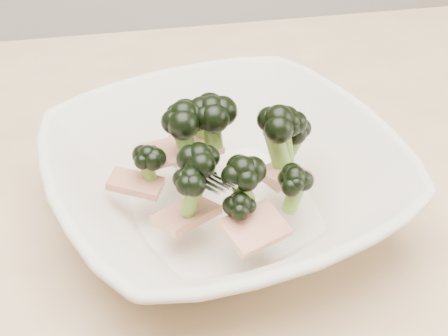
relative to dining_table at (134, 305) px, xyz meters
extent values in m
cube|color=tan|center=(0.00, 0.00, 0.08)|extent=(1.20, 0.80, 0.04)
cylinder|color=tan|center=(0.55, 0.35, -0.30)|extent=(0.06, 0.06, 0.71)
imported|color=beige|center=(0.09, 0.01, 0.14)|extent=(0.37, 0.37, 0.07)
cylinder|color=olive|center=(0.08, 0.03, 0.18)|extent=(0.02, 0.02, 0.04)
ellipsoid|color=black|center=(0.08, 0.03, 0.20)|extent=(0.04, 0.04, 0.03)
cylinder|color=olive|center=(0.14, 0.03, 0.15)|extent=(0.02, 0.02, 0.03)
ellipsoid|color=black|center=(0.14, 0.03, 0.17)|extent=(0.03, 0.03, 0.02)
cylinder|color=olive|center=(0.10, -0.04, 0.16)|extent=(0.02, 0.02, 0.04)
ellipsoid|color=black|center=(0.10, -0.04, 0.18)|extent=(0.04, 0.04, 0.03)
cylinder|color=olive|center=(0.14, -0.04, 0.15)|extent=(0.02, 0.02, 0.03)
ellipsoid|color=black|center=(0.14, -0.04, 0.17)|extent=(0.03, 0.03, 0.03)
cylinder|color=olive|center=(0.09, -0.06, 0.15)|extent=(0.02, 0.02, 0.03)
ellipsoid|color=black|center=(0.09, -0.06, 0.16)|extent=(0.03, 0.03, 0.02)
cylinder|color=olive|center=(0.07, -0.02, 0.17)|extent=(0.02, 0.01, 0.03)
ellipsoid|color=black|center=(0.07, -0.02, 0.19)|extent=(0.03, 0.03, 0.03)
cylinder|color=olive|center=(0.08, 0.07, 0.15)|extent=(0.02, 0.02, 0.03)
ellipsoid|color=black|center=(0.08, 0.07, 0.16)|extent=(0.03, 0.03, 0.03)
cylinder|color=olive|center=(0.06, 0.03, 0.17)|extent=(0.01, 0.02, 0.04)
ellipsoid|color=black|center=(0.06, 0.03, 0.19)|extent=(0.03, 0.03, 0.02)
cylinder|color=olive|center=(0.03, 0.01, 0.15)|extent=(0.02, 0.01, 0.04)
ellipsoid|color=black|center=(0.03, 0.01, 0.17)|extent=(0.03, 0.03, 0.02)
cylinder|color=olive|center=(0.14, -0.04, 0.15)|extent=(0.02, 0.01, 0.03)
ellipsoid|color=black|center=(0.14, -0.04, 0.17)|extent=(0.03, 0.03, 0.02)
cylinder|color=olive|center=(0.14, 0.00, 0.17)|extent=(0.03, 0.02, 0.05)
ellipsoid|color=black|center=(0.14, 0.00, 0.20)|extent=(0.04, 0.04, 0.03)
cylinder|color=olive|center=(0.15, 0.02, 0.15)|extent=(0.02, 0.02, 0.04)
ellipsoid|color=black|center=(0.15, 0.02, 0.18)|extent=(0.03, 0.03, 0.03)
cylinder|color=olive|center=(0.06, -0.04, 0.16)|extent=(0.02, 0.01, 0.03)
ellipsoid|color=black|center=(0.06, -0.04, 0.18)|extent=(0.03, 0.03, 0.02)
cylinder|color=olive|center=(0.14, 0.01, 0.17)|extent=(0.02, 0.02, 0.05)
ellipsoid|color=black|center=(0.14, 0.01, 0.19)|extent=(0.04, 0.04, 0.03)
cylinder|color=olive|center=(0.06, 0.03, 0.17)|extent=(0.03, 0.02, 0.04)
ellipsoid|color=black|center=(0.06, 0.03, 0.20)|extent=(0.04, 0.04, 0.03)
cube|color=maroon|center=(0.14, 0.00, 0.14)|extent=(0.04, 0.04, 0.01)
cube|color=maroon|center=(0.10, -0.07, 0.15)|extent=(0.06, 0.05, 0.02)
cube|color=maroon|center=(0.04, 0.03, 0.15)|extent=(0.04, 0.05, 0.01)
cube|color=maroon|center=(0.07, 0.06, 0.14)|extent=(0.05, 0.05, 0.01)
cube|color=maroon|center=(0.14, -0.02, 0.15)|extent=(0.04, 0.05, 0.02)
cube|color=maroon|center=(0.05, -0.03, 0.14)|extent=(0.06, 0.06, 0.02)
cube|color=maroon|center=(0.01, 0.01, 0.14)|extent=(0.05, 0.04, 0.01)
camera|label=1|loc=(0.01, -0.41, 0.48)|focal=50.00mm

